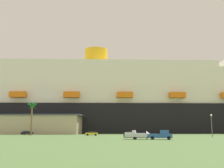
{
  "coord_description": "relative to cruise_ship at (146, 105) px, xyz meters",
  "views": [
    {
      "loc": [
        6.79,
        -89.81,
        2.59
      ],
      "look_at": [
        -4.51,
        38.57,
        23.89
      ],
      "focal_mm": 43.2,
      "sensor_mm": 36.0,
      "label": 1
    }
  ],
  "objects": [
    {
      "name": "ground_plane",
      "position": [
        -12.52,
        -35.04,
        -15.65
      ],
      "size": [
        600.0,
        600.0,
        0.0
      ],
      "primitive_type": "plane",
      "color": "#4C6B38"
    },
    {
      "name": "cruise_ship",
      "position": [
        0.0,
        0.0,
        0.0
      ],
      "size": [
        231.65,
        61.96,
        58.85
      ],
      "color": "black",
      "rests_on": "ground_plane"
    },
    {
      "name": "parked_car_white_van",
      "position": [
        -7.97,
        -45.39,
        -14.82
      ],
      "size": [
        4.83,
        2.41,
        1.58
      ],
      "color": "white",
      "rests_on": "ground_plane"
    },
    {
      "name": "parked_car_yellow_taxi",
      "position": [
        -22.02,
        -54.8,
        -14.82
      ],
      "size": [
        4.55,
        2.35,
        1.58
      ],
      "color": "yellow",
      "rests_on": "ground_plane"
    },
    {
      "name": "pickup_truck",
      "position": [
        0.2,
        -89.62,
        -14.61
      ],
      "size": [
        5.8,
        2.8,
        2.2
      ],
      "color": "#2659A5",
      "rests_on": "ground_plane"
    },
    {
      "name": "terminal_building",
      "position": [
        -64.63,
        -30.51,
        -11.2
      ],
      "size": [
        69.36,
        24.8,
        8.86
      ],
      "color": "#B7A88C",
      "rests_on": "ground_plane"
    },
    {
      "name": "parked_car_black_coupe",
      "position": [
        -51.07,
        -44.62,
        -14.82
      ],
      "size": [
        4.75,
        2.27,
        1.58
      ],
      "color": "black",
      "rests_on": "ground_plane"
    },
    {
      "name": "small_boat_on_trailer",
      "position": [
        -4.96,
        -89.01,
        -14.69
      ],
      "size": [
        7.42,
        2.79,
        2.15
      ],
      "color": "#595960",
      "rests_on": "ground_plane"
    },
    {
      "name": "street_lamp",
      "position": [
        16.71,
        -71.72,
        -11.13
      ],
      "size": [
        0.56,
        0.56,
        6.79
      ],
      "color": "slate",
      "rests_on": "ground_plane"
    },
    {
      "name": "palm_tree",
      "position": [
        -44.78,
        -56.14,
        -6.12
      ],
      "size": [
        3.76,
        3.6,
        12.3
      ],
      "color": "brown",
      "rests_on": "ground_plane"
    }
  ]
}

